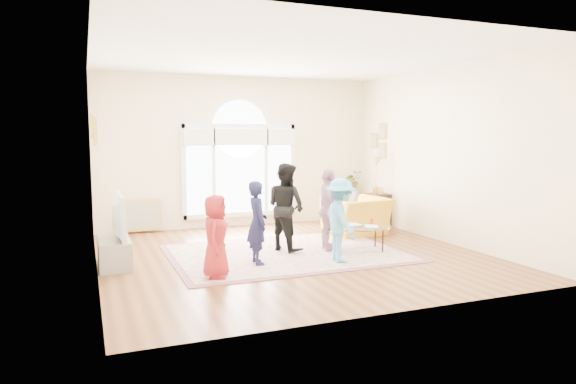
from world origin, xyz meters
name	(u,v)px	position (x,y,z in m)	size (l,w,h in m)	color
ground	(292,255)	(0.00, 0.00, 0.00)	(6.00, 6.00, 0.00)	#57301A
room_shell	(242,154)	(0.01, 2.83, 1.57)	(6.00, 6.00, 6.00)	#FDEBC4
area_rug	(287,253)	(-0.04, 0.11, 0.01)	(3.60, 2.60, 0.02)	beige
rug_border	(287,253)	(-0.04, 0.11, 0.01)	(3.80, 2.80, 0.01)	#844F5E
tv_console	(114,252)	(-2.75, 0.30, 0.21)	(0.45, 1.00, 0.42)	gray
television	(113,217)	(-2.74, 0.30, 0.75)	(0.18, 1.15, 0.66)	black
coffee_table	(358,228)	(1.14, -0.16, 0.40)	(1.32, 1.02, 0.54)	silver
armchair	(357,216)	(1.84, 1.13, 0.37)	(1.13, 0.99, 0.73)	yellow
side_cabinet	(377,210)	(2.78, 1.89, 0.35)	(0.40, 0.50, 0.70)	black
floor_lamp	(376,167)	(2.68, 1.83, 1.28)	(0.29, 0.29, 1.51)	black
plant_pedestal	(353,204)	(2.70, 2.85, 0.35)	(0.20, 0.20, 0.70)	white
potted_plant	(353,180)	(2.70, 2.85, 0.92)	(0.39, 0.34, 0.43)	#33722D
leaning_picture	(141,233)	(-2.10, 2.90, 0.00)	(0.80, 0.05, 0.62)	tan
child_red	(216,236)	(-1.49, -0.93, 0.59)	(0.55, 0.36, 1.13)	#A32126
child_navy	(257,223)	(-0.73, -0.42, 0.65)	(0.46, 0.30, 1.26)	#171A3E
child_black	(286,207)	(0.01, 0.30, 0.76)	(0.72, 0.56, 1.48)	black
child_pink	(328,210)	(0.67, 0.03, 0.71)	(0.81, 0.34, 1.38)	#C58DA3
child_blue	(341,220)	(0.51, -0.75, 0.66)	(0.83, 0.48, 1.28)	#54AFD8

